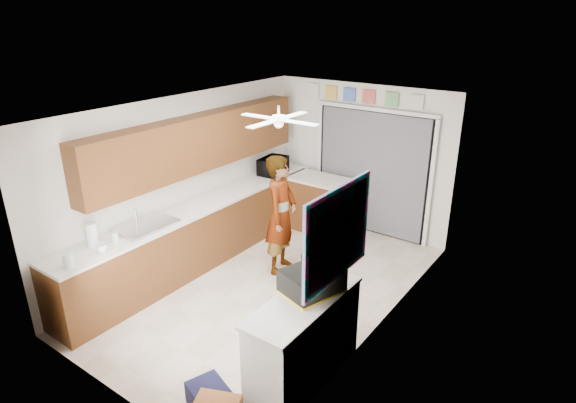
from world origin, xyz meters
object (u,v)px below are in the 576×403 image
Objects in this scene: microwave at (273,166)px; man at (281,215)px; navy_crate at (209,397)px; suitcase at (312,281)px; dog at (314,256)px; cup at (102,248)px; paper_towel_roll at (92,234)px.

microwave is 1.67m from man.
suitcase is at bearing 65.66° from navy_crate.
dog is (1.51, -1.02, -0.84)m from microwave.
cup is 2.92m from dog.
suitcase is 0.33× the size of man.
man is (0.97, 2.23, -0.11)m from cup.
suitcase is at bearing 14.21° from paper_towel_roll.
cup is at bearing 170.54° from navy_crate.
suitcase is 1.47× the size of navy_crate.
microwave is at bearing 92.04° from cup.
paper_towel_roll is 0.51× the size of suitcase.
suitcase is 2.20m from dog.
microwave is 3.78m from suitcase.
microwave reaches higher than navy_crate.
suitcase is (2.71, 0.69, -0.02)m from paper_towel_roll.
suitcase is at bearing -143.52° from microwave.
microwave is at bearing 25.85° from man.
cup reaches higher than dog.
cup is 2.44m from man.
navy_crate is 2.86m from dog.
suitcase reaches higher than cup.
suitcase is at bearing 16.48° from cup.
microwave is 0.30× the size of man.
cup is at bearing 175.25° from microwave.
paper_towel_roll reaches higher than microwave.
cup is 2.57m from suitcase.
paper_towel_roll reaches higher than navy_crate.
dog is (-0.60, 2.79, 0.12)m from navy_crate.
man is (-1.50, 1.50, -0.19)m from suitcase.
dog is at bearing -77.30° from man.
suitcase is at bearing -150.46° from man.
microwave is 4.00× the size of cup.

